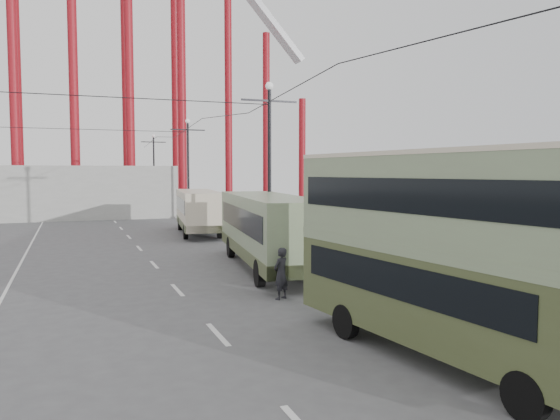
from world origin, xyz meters
name	(u,v)px	position (x,y,z in m)	size (l,w,h in m)	color
ground	(312,382)	(0.00, 0.00, 0.00)	(160.00, 160.00, 0.00)	#4E4E50
road_markings	(147,254)	(-0.86, 19.70, 0.01)	(12.52, 120.00, 0.01)	silver
lamp_post_mid	(269,167)	(5.60, 18.00, 4.68)	(3.20, 0.44, 9.32)	black
lamp_post_far	(188,169)	(5.60, 40.00, 4.68)	(3.20, 0.44, 9.32)	black
lamp_post_distant	(154,170)	(5.60, 62.00, 4.68)	(3.20, 0.44, 9.32)	black
roller_coaster	(86,9)	(-2.49, 56.89, 22.92)	(52.95, 5.00, 55.48)	maroon
fairground_shed	(55,192)	(-6.00, 47.00, 2.50)	(22.00, 10.00, 5.00)	gray
double_decker_bus	(448,244)	(3.45, 0.02, 2.76)	(3.45, 9.40, 4.93)	#404927
single_decker_green	(268,227)	(3.79, 13.20, 1.89)	(4.23, 12.07, 3.34)	gray
single_decker_cream	(198,210)	(3.86, 28.24, 1.73)	(3.71, 10.12, 3.07)	beige
pedestrian	(281,274)	(2.10, 7.24, 0.91)	(0.66, 0.43, 1.81)	black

